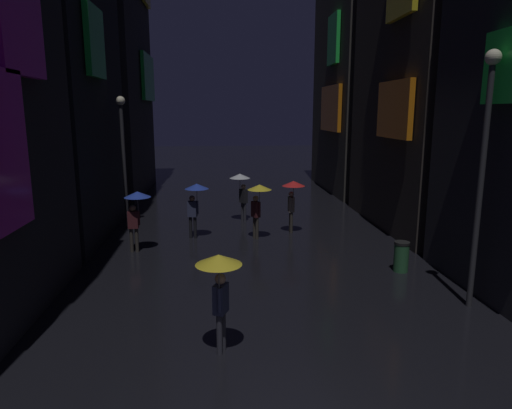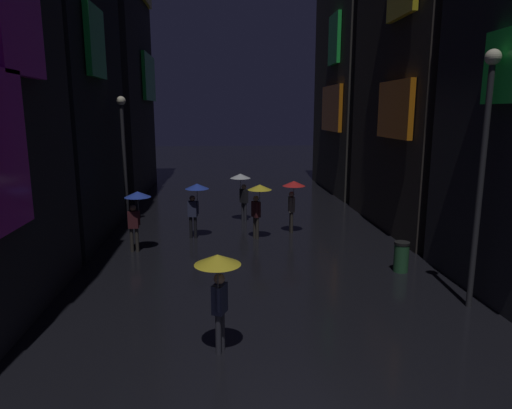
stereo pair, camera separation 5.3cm
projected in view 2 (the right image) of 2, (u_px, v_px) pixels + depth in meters
building_left_far at (105, 34)px, 25.77m from camera, size 4.25×8.64×18.21m
building_right_mid at (432, 64)px, 18.35m from camera, size 4.25×8.03×13.33m
building_right_far at (362, 82)px, 27.37m from camera, size 4.25×8.42×13.01m
pedestrian_foreground_right_blue at (196, 195)px, 17.26m from camera, size 0.90×0.90×2.12m
pedestrian_midstreet_left_red at (293, 192)px, 17.98m from camera, size 0.90×0.90×2.12m
pedestrian_midstreet_centre_blue at (136, 204)px, 15.57m from camera, size 0.90×0.90×2.12m
pedestrian_near_crossing_yellow at (218, 276)px, 8.79m from camera, size 0.90×0.90×2.12m
pedestrian_foreground_left_yellow at (258, 196)px, 17.09m from camera, size 0.90×0.90×2.12m
pedestrian_far_right_clear at (242, 184)px, 19.98m from camera, size 0.90×0.90×2.12m
streetlamp_right_near at (483, 155)px, 10.65m from camera, size 0.36×0.36×6.16m
streetlamp_left_far at (124, 147)px, 18.45m from camera, size 0.36×0.36×5.39m
trash_bin at (401, 257)px, 13.81m from camera, size 0.46×0.46×0.93m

